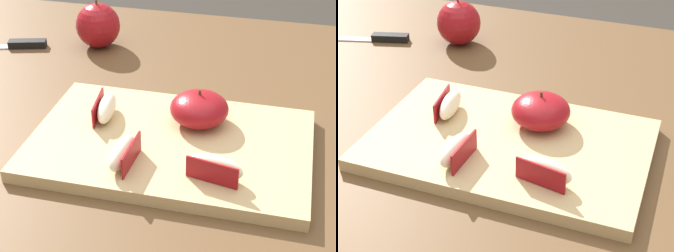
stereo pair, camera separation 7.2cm
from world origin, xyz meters
The scene contains 8 objects.
dining_table centered at (0.00, 0.00, 0.67)m, with size 1.32×0.91×0.78m.
cutting_board centered at (0.00, -0.06, 0.78)m, with size 0.38×0.24×0.02m.
apple_half_skin_up centered at (0.03, -0.01, 0.82)m, with size 0.08×0.08×0.05m.
apple_wedge_back centered at (-0.10, -0.02, 0.81)m, with size 0.03×0.07×0.03m.
apple_wedge_near_knife centered at (-0.04, -0.12, 0.81)m, with size 0.03×0.07×0.03m.
apple_wedge_left centered at (0.07, -0.13, 0.81)m, with size 0.07×0.04×0.03m.
paring_knife centered at (-0.36, 0.20, 0.78)m, with size 0.16×0.06×0.01m.
whole_apple_red_delicious centered at (-0.21, 0.25, 0.82)m, with size 0.08×0.08×0.09m.
Camera 2 is at (0.21, -0.62, 1.20)m, focal length 57.75 mm.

